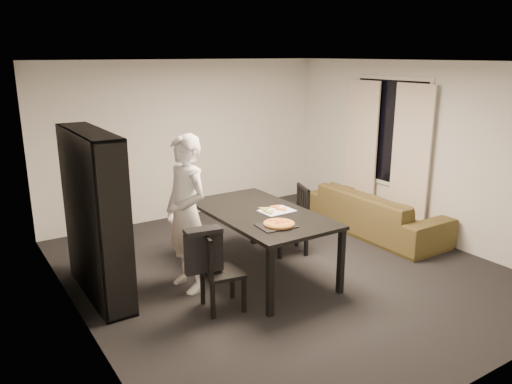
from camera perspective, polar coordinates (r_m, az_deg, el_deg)
room at (r=6.12m, az=3.20°, el=2.41°), size 5.01×5.51×2.61m
window_pane at (r=8.17m, az=15.01°, el=6.66°), size 0.02×1.40×1.60m
window_frame at (r=8.16m, az=14.99°, el=6.66°), size 0.03×1.52×1.72m
curtain_left at (r=7.83m, az=17.21°, el=3.52°), size 0.03×0.70×2.25m
curtain_right at (r=8.52m, az=11.88°, el=4.81°), size 0.03×0.70×2.25m
bookshelf at (r=5.84m, az=-17.91°, el=-2.55°), size 0.35×1.50×1.90m
dining_table at (r=6.12m, az=0.51°, el=-2.93°), size 1.10×1.97×0.82m
chair_left at (r=5.37m, az=-4.71°, el=-8.51°), size 0.47×0.47×0.88m
chair_right at (r=6.90m, az=4.52°, el=-2.64°), size 0.55×0.55×0.95m
draped_jacket at (r=5.25m, az=-6.01°, el=-6.46°), size 0.42×0.23×0.49m
person at (r=5.76m, az=-7.97°, el=-2.51°), size 0.53×0.72×1.84m
baking_tray at (r=5.60m, az=2.31°, el=-3.88°), size 0.42×0.35×0.01m
pepperoni_pizza at (r=5.61m, az=2.65°, el=-3.63°), size 0.35×0.35×0.03m
kitchen_towel at (r=6.13m, az=2.39°, el=-2.16°), size 0.41×0.31×0.01m
pizza_slices at (r=6.15m, az=1.94°, el=-1.97°), size 0.46×0.43×0.01m
sofa at (r=7.90m, az=13.57°, el=-2.25°), size 0.89×2.27×0.66m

